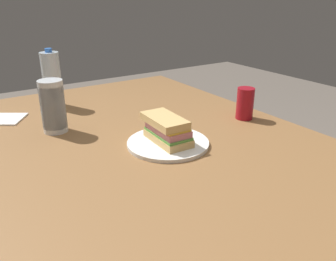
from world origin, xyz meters
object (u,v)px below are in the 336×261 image
at_px(dining_table, 158,179).
at_px(soda_can_red, 245,103).
at_px(paper_plate, 168,143).
at_px(water_bottle_tall, 52,80).
at_px(plastic_cup_stack, 53,106).
at_px(sandwich, 167,129).

relative_size(dining_table, soda_can_red, 14.74).
height_order(dining_table, paper_plate, paper_plate).
distance_m(water_bottle_tall, plastic_cup_stack, 0.30).
bearing_deg(soda_can_red, water_bottle_tall, 45.44).
bearing_deg(dining_table, sandwich, -51.24).
bearing_deg(sandwich, paper_plate, -155.37).
bearing_deg(paper_plate, soda_can_red, -83.35).
bearing_deg(paper_plate, dining_table, 126.19).
xyz_separation_m(paper_plate, water_bottle_tall, (0.61, 0.19, 0.11)).
bearing_deg(plastic_cup_stack, paper_plate, -139.53).
bearing_deg(water_bottle_tall, plastic_cup_stack, 164.20).
bearing_deg(dining_table, soda_can_red, -77.88).
xyz_separation_m(paper_plate, soda_can_red, (0.04, -0.38, 0.06)).
height_order(sandwich, soda_can_red, soda_can_red).
height_order(dining_table, sandwich, sandwich).
distance_m(paper_plate, water_bottle_tall, 0.64).
distance_m(paper_plate, soda_can_red, 0.39).
bearing_deg(paper_plate, sandwich, 24.63).
bearing_deg(sandwich, dining_table, 128.76).
height_order(dining_table, plastic_cup_stack, plastic_cup_stack).
relative_size(dining_table, paper_plate, 6.78).
bearing_deg(plastic_cup_stack, soda_can_red, -112.49).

